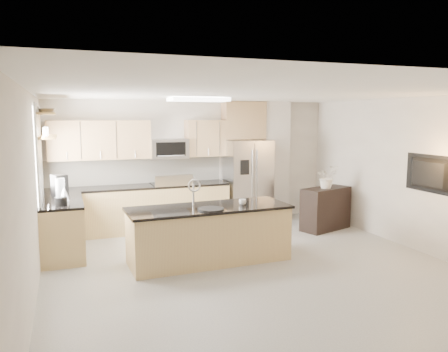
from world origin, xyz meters
name	(u,v)px	position (x,y,z in m)	size (l,w,h in m)	color
floor	(257,272)	(0.00, 0.00, 0.00)	(6.50, 6.50, 0.00)	#AAA9A2
ceiling	(259,93)	(0.00, 0.00, 2.60)	(6.00, 6.50, 0.02)	white
wall_back	(195,163)	(0.00, 3.25, 1.30)	(6.00, 0.02, 2.60)	silver
wall_front	(440,248)	(0.00, -3.25, 1.30)	(6.00, 0.02, 2.60)	silver
wall_left	(30,198)	(-3.00, 0.00, 1.30)	(0.02, 6.50, 2.60)	silver
wall_right	(422,175)	(3.00, 0.00, 1.30)	(0.02, 6.50, 2.60)	silver
back_counter	(140,208)	(-1.23, 2.93, 0.47)	(3.55, 0.66, 1.44)	tan
left_counter	(63,227)	(-2.67, 1.85, 0.46)	(0.66, 1.50, 0.92)	tan
range	(171,206)	(-0.60, 2.92, 0.47)	(0.76, 0.64, 1.14)	black
upper_cabinets	(133,139)	(-1.30, 3.09, 1.83)	(3.50, 0.33, 0.75)	tan
microwave	(169,149)	(-0.60, 3.04, 1.63)	(0.76, 0.40, 0.40)	silver
refrigerator	(247,182)	(1.06, 2.87, 0.89)	(0.92, 0.78, 1.78)	silver
partition_column	(275,160)	(1.82, 3.10, 1.30)	(0.60, 0.30, 2.60)	silver
window	(39,156)	(-2.98, 1.85, 1.65)	(0.04, 1.15, 1.65)	white
shelf_lower	(47,137)	(-2.85, 1.95, 1.95)	(0.30, 1.20, 0.04)	olive
shelf_upper	(45,114)	(-2.85, 1.95, 2.32)	(0.30, 1.20, 0.04)	olive
ceiling_fixture	(198,100)	(-0.40, 1.60, 2.56)	(1.00, 0.50, 0.06)	white
island	(209,234)	(-0.51, 0.71, 0.44)	(2.56, 0.99, 1.30)	tan
credenza	(326,209)	(2.32, 1.78, 0.43)	(1.07, 0.45, 0.85)	black
cup	(243,202)	(0.04, 0.66, 0.93)	(0.12, 0.12, 0.09)	white
platter	(211,209)	(-0.56, 0.48, 0.89)	(0.40, 0.40, 0.02)	black
blender	(61,194)	(-2.67, 1.40, 1.10)	(0.18, 0.18, 0.42)	black
kettle	(64,194)	(-2.62, 1.78, 1.03)	(0.21, 0.21, 0.26)	silver
coffee_maker	(60,186)	(-2.69, 2.13, 1.10)	(0.29, 0.31, 0.38)	black
bowl	(46,110)	(-2.85, 2.33, 2.39)	(0.39, 0.39, 0.09)	silver
flower_vase	(327,171)	(2.29, 1.73, 1.20)	(0.63, 0.54, 0.69)	silver
television	(427,174)	(2.91, -0.20, 1.35)	(1.08, 0.14, 0.62)	black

